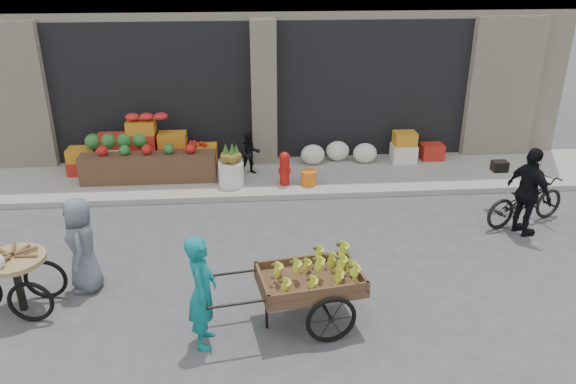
{
  "coord_description": "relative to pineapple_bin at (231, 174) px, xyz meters",
  "views": [
    {
      "loc": [
        -0.43,
        -7.2,
        4.67
      ],
      "look_at": [
        0.21,
        0.91,
        1.1
      ],
      "focal_mm": 35.0,
      "sensor_mm": 36.0,
      "label": 1
    }
  ],
  "objects": [
    {
      "name": "right_bay_goods",
      "position": [
        3.36,
        1.1,
        0.04
      ],
      "size": [
        3.35,
        0.6,
        0.7
      ],
      "color": "silver",
      "rests_on": "sidewalk"
    },
    {
      "name": "tricycle_cart",
      "position": [
        -2.87,
        -3.98,
        0.2
      ],
      "size": [
        1.43,
        0.87,
        0.95
      ],
      "rotation": [
        0.0,
        0.0,
        -0.04
      ],
      "color": "#9E7F51",
      "rests_on": "ground"
    },
    {
      "name": "fire_hydrant",
      "position": [
        1.1,
        -0.05,
        0.13
      ],
      "size": [
        0.22,
        0.22,
        0.71
      ],
      "color": "#A5140F",
      "rests_on": "sidewalk"
    },
    {
      "name": "bicycle",
      "position": [
        5.34,
        -1.93,
        0.08
      ],
      "size": [
        1.82,
        1.12,
        0.9
      ],
      "primitive_type": "imported",
      "rotation": [
        0.0,
        0.0,
        1.9
      ],
      "color": "black",
      "rests_on": "ground"
    },
    {
      "name": "vendor_woman",
      "position": [
        -0.28,
        -4.9,
        0.39
      ],
      "size": [
        0.39,
        0.57,
        1.53
      ],
      "primitive_type": "imported",
      "rotation": [
        0.0,
        0.0,
        1.52
      ],
      "color": "#0F7377",
      "rests_on": "ground"
    },
    {
      "name": "banana_cart",
      "position": [
        1.05,
        -4.58,
        0.32
      ],
      "size": [
        2.39,
        1.27,
        0.95
      ],
      "rotation": [
        0.0,
        0.0,
        0.16
      ],
      "color": "brown",
      "rests_on": "ground"
    },
    {
      "name": "sidewalk",
      "position": [
        0.75,
        0.5,
        -0.31
      ],
      "size": [
        18.0,
        2.2,
        0.12
      ],
      "primitive_type": "cube",
      "color": "gray",
      "rests_on": "ground"
    },
    {
      "name": "fruit_display",
      "position": [
        -1.73,
        0.78,
        0.3
      ],
      "size": [
        3.1,
        1.12,
        1.24
      ],
      "color": "#B12218",
      "rests_on": "sidewalk"
    },
    {
      "name": "vendor_grey",
      "position": [
        -2.09,
        -3.49,
        0.35
      ],
      "size": [
        0.56,
        0.77,
        1.45
      ],
      "primitive_type": "imported",
      "rotation": [
        0.0,
        0.0,
        -1.42
      ],
      "color": "slate",
      "rests_on": "ground"
    },
    {
      "name": "orange_bucket",
      "position": [
        1.6,
        -0.1,
        -0.1
      ],
      "size": [
        0.32,
        0.32,
        0.3
      ],
      "primitive_type": "cylinder",
      "color": "orange",
      "rests_on": "sidewalk"
    },
    {
      "name": "ground",
      "position": [
        0.75,
        -3.6,
        -0.37
      ],
      "size": [
        80.0,
        80.0,
        0.0
      ],
      "primitive_type": "plane",
      "color": "#424244",
      "rests_on": "ground"
    },
    {
      "name": "cyclist",
      "position": [
        5.14,
        -2.33,
        0.43
      ],
      "size": [
        0.67,
        1.01,
        1.59
      ],
      "primitive_type": "imported",
      "rotation": [
        0.0,
        0.0,
        1.9
      ],
      "color": "black",
      "rests_on": "ground"
    },
    {
      "name": "building",
      "position": [
        0.75,
        4.43,
        3.0
      ],
      "size": [
        14.0,
        6.45,
        7.0
      ],
      "color": "beige",
      "rests_on": "ground"
    },
    {
      "name": "seated_person",
      "position": [
        0.4,
        0.6,
        0.21
      ],
      "size": [
        0.51,
        0.43,
        0.93
      ],
      "primitive_type": "imported",
      "rotation": [
        0.0,
        0.0,
        0.17
      ],
      "color": "black",
      "rests_on": "sidewalk"
    },
    {
      "name": "pineapple_bin",
      "position": [
        0.0,
        0.0,
        0.0
      ],
      "size": [
        0.52,
        0.52,
        0.5
      ],
      "primitive_type": "cylinder",
      "color": "silver",
      "rests_on": "sidewalk"
    }
  ]
}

